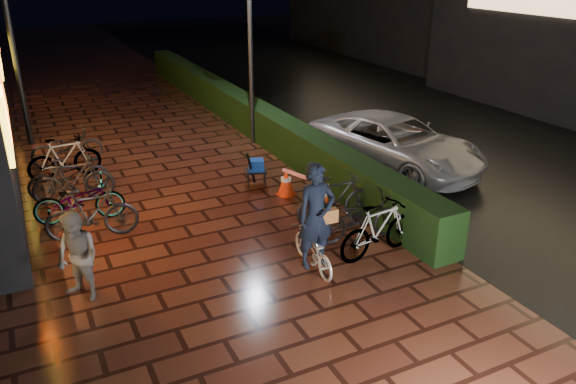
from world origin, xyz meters
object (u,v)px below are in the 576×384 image
cyclist (315,232)px  cart_assembly (256,167)px  traffic_barrier (305,189)px  bystander_person (78,257)px  van (395,143)px

cyclist → cart_assembly: size_ratio=2.18×
traffic_barrier → cart_assembly: size_ratio=1.66×
bystander_person → cyclist: size_ratio=0.75×
van → traffic_barrier: 3.26m
cart_assembly → traffic_barrier: bearing=-67.2°
van → cart_assembly: size_ratio=5.20×
traffic_barrier → cart_assembly: cart_assembly is taller
traffic_barrier → cart_assembly: 1.54m
van → cart_assembly: (-3.70, 0.50, -0.20)m
van → cyclist: bearing=-155.3°
cyclist → traffic_barrier: (1.23, 2.69, -0.44)m
bystander_person → cart_assembly: size_ratio=1.63×
cart_assembly → van: bearing=-7.6°
cyclist → traffic_barrier: cyclist is taller
cyclist → traffic_barrier: bearing=65.4°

